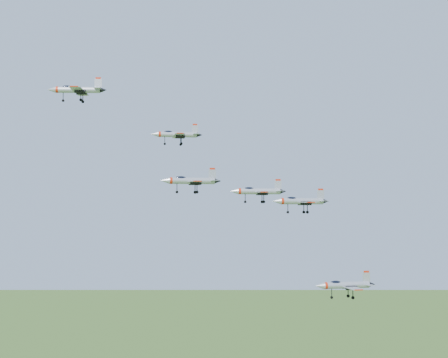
{
  "coord_description": "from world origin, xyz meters",
  "views": [
    {
      "loc": [
        9.71,
        -133.66,
        135.05
      ],
      "look_at": [
        5.86,
        -2.35,
        140.7
      ],
      "focal_mm": 50.0,
      "sensor_mm": 36.0,
      "label": 1
    }
  ],
  "objects": [
    {
      "name": "jet_left_low",
      "position": [
        13.14,
        6.71,
        138.34
      ],
      "size": [
        12.96,
        10.82,
        3.47
      ],
      "rotation": [
        0.0,
        0.0,
        0.14
      ],
      "color": "#A6ABB3"
    },
    {
      "name": "jet_right_low",
      "position": [
        21.16,
        -10.02,
        135.98
      ],
      "size": [
        11.71,
        9.9,
        3.16
      ],
      "rotation": [
        0.0,
        0.0,
        0.24
      ],
      "color": "#A6ABB3"
    },
    {
      "name": "jet_lead",
      "position": [
        -28.86,
        8.95,
        162.03
      ],
      "size": [
        13.9,
        11.5,
        3.71
      ],
      "rotation": [
        0.0,
        0.0,
        0.07
      ],
      "color": "#A6ABB3"
    },
    {
      "name": "jet_left_high",
      "position": [
        -4.58,
        -0.04,
        150.47
      ],
      "size": [
        11.23,
        9.42,
        3.01
      ],
      "rotation": [
        0.0,
        0.0,
        0.18
      ],
      "color": "#A6ABB3"
    },
    {
      "name": "jet_trail",
      "position": [
        31.75,
        2.03,
        117.99
      ],
      "size": [
        13.77,
        11.65,
        3.72
      ],
      "rotation": [
        0.0,
        0.0,
        0.24
      ],
      "color": "#A6ABB3"
    },
    {
      "name": "jet_right_high",
      "position": [
        0.36,
        -22.13,
        139.57
      ],
      "size": [
        11.02,
        9.34,
        2.98
      ],
      "rotation": [
        0.0,
        0.0,
        0.25
      ],
      "color": "#A6ABB3"
    }
  ]
}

